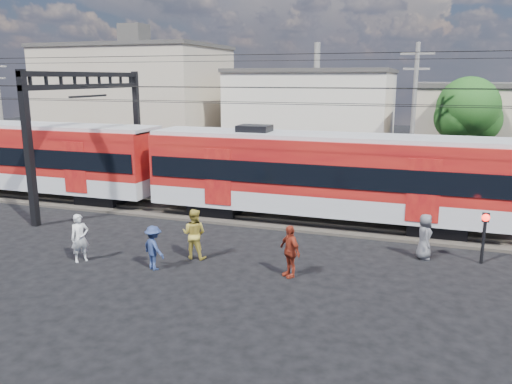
% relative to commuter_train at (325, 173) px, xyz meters
% --- Properties ---
extents(ground, '(120.00, 120.00, 0.00)m').
position_rel_commuter_train_xyz_m(ground, '(-2.50, -8.00, -2.40)').
color(ground, black).
rests_on(ground, ground).
extents(track_bed, '(70.00, 3.40, 0.12)m').
position_rel_commuter_train_xyz_m(track_bed, '(-2.50, 0.00, -2.34)').
color(track_bed, '#2D2823').
rests_on(track_bed, ground).
extents(rail_near, '(70.00, 0.12, 0.12)m').
position_rel_commuter_train_xyz_m(rail_near, '(-2.50, -0.75, -2.22)').
color(rail_near, '#59544C').
rests_on(rail_near, track_bed).
extents(rail_far, '(70.00, 0.12, 0.12)m').
position_rel_commuter_train_xyz_m(rail_far, '(-2.50, 0.75, -2.22)').
color(rail_far, '#59544C').
rests_on(rail_far, track_bed).
extents(commuter_train, '(50.30, 3.08, 4.17)m').
position_rel_commuter_train_xyz_m(commuter_train, '(0.00, 0.00, 0.00)').
color(commuter_train, black).
rests_on(commuter_train, ground).
extents(catenary, '(70.00, 9.30, 7.52)m').
position_rel_commuter_train_xyz_m(catenary, '(-11.15, -0.00, 2.73)').
color(catenary, black).
rests_on(catenary, ground).
extents(building_west, '(14.28, 10.20, 9.30)m').
position_rel_commuter_train_xyz_m(building_west, '(-19.50, 16.00, 2.25)').
color(building_west, tan).
rests_on(building_west, ground).
extents(building_midwest, '(12.24, 12.24, 7.30)m').
position_rel_commuter_train_xyz_m(building_midwest, '(-4.50, 19.00, 1.25)').
color(building_midwest, beige).
rests_on(building_midwest, ground).
extents(utility_pole_mid, '(1.80, 0.24, 8.50)m').
position_rel_commuter_train_xyz_m(utility_pole_mid, '(3.50, 7.00, 2.13)').
color(utility_pole_mid, slate).
rests_on(utility_pole_mid, ground).
extents(utility_pole_west, '(1.80, 0.24, 8.00)m').
position_rel_commuter_train_xyz_m(utility_pole_west, '(-24.50, 6.00, 1.88)').
color(utility_pole_west, slate).
rests_on(utility_pole_west, ground).
extents(tree_near, '(3.82, 3.64, 6.72)m').
position_rel_commuter_train_xyz_m(tree_near, '(6.68, 10.09, 2.26)').
color(tree_near, '#382619').
rests_on(tree_near, ground).
extents(pedestrian_a, '(0.73, 0.78, 1.80)m').
position_rel_commuter_train_xyz_m(pedestrian_a, '(-7.59, -7.66, -1.50)').
color(pedestrian_a, silver).
rests_on(pedestrian_a, ground).
extents(pedestrian_b, '(0.96, 0.76, 1.91)m').
position_rel_commuter_train_xyz_m(pedestrian_b, '(-3.75, -6.03, -1.45)').
color(pedestrian_b, gold).
rests_on(pedestrian_b, ground).
extents(pedestrian_c, '(1.19, 0.99, 1.60)m').
position_rel_commuter_train_xyz_m(pedestrian_c, '(-4.62, -7.51, -1.60)').
color(pedestrian_c, navy).
rests_on(pedestrian_c, ground).
extents(pedestrian_d, '(1.09, 1.03, 1.81)m').
position_rel_commuter_train_xyz_m(pedestrian_d, '(0.09, -6.60, -1.49)').
color(pedestrian_d, maroon).
rests_on(pedestrian_d, ground).
extents(pedestrian_e, '(0.68, 0.92, 1.73)m').
position_rel_commuter_train_xyz_m(pedestrian_e, '(4.42, -3.33, -1.54)').
color(pedestrian_e, '#535359').
rests_on(pedestrian_e, ground).
extents(crossing_signal, '(0.28, 0.28, 1.92)m').
position_rel_commuter_train_xyz_m(crossing_signal, '(6.44, -3.17, -1.07)').
color(crossing_signal, black).
rests_on(crossing_signal, ground).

